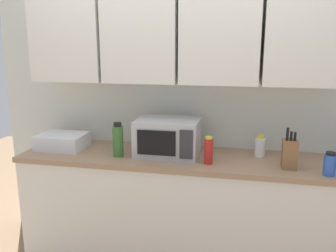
{
  "coord_description": "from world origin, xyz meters",
  "views": [
    {
      "loc": [
        0.48,
        -2.86,
        1.73
      ],
      "look_at": [
        -0.08,
        -0.25,
        1.12
      ],
      "focal_mm": 37.38,
      "sensor_mm": 36.0,
      "label": 1
    }
  ],
  "objects": [
    {
      "name": "wall_back_with_cabinets",
      "position": [
        -0.0,
        -0.07,
        1.58
      ],
      "size": [
        3.31,
        0.38,
        2.6
      ],
      "color": "silver",
      "rests_on": "ground_plane"
    },
    {
      "name": "knife_block",
      "position": [
        0.82,
        -0.42,
        1.0
      ],
      "size": [
        0.1,
        0.12,
        0.29
      ],
      "color": "brown",
      "rests_on": "counter_run"
    },
    {
      "name": "counter_run",
      "position": [
        0.0,
        -0.3,
        0.45
      ],
      "size": [
        2.44,
        0.63,
        0.9
      ],
      "color": "white",
      "rests_on": "ground_plane"
    },
    {
      "name": "microwave",
      "position": [
        -0.07,
        -0.29,
        1.04
      ],
      "size": [
        0.48,
        0.37,
        0.28
      ],
      "color": "#B7B7BC",
      "rests_on": "counter_run"
    },
    {
      "name": "bottle_green_oil",
      "position": [
        -0.43,
        -0.41,
        1.03
      ],
      "size": [
        0.08,
        0.08,
        0.27
      ],
      "color": "#386B2D",
      "rests_on": "counter_run"
    },
    {
      "name": "bottle_red_sauce",
      "position": [
        0.26,
        -0.44,
        1.0
      ],
      "size": [
        0.06,
        0.06,
        0.2
      ],
      "color": "red",
      "rests_on": "counter_run"
    },
    {
      "name": "dish_rack",
      "position": [
        -0.96,
        -0.3,
        0.96
      ],
      "size": [
        0.38,
        0.3,
        0.12
      ],
      "primitive_type": "cube",
      "color": "silver",
      "rests_on": "counter_run"
    },
    {
      "name": "bottle_blue_cleaner",
      "position": [
        1.06,
        -0.51,
        0.98
      ],
      "size": [
        0.08,
        0.08,
        0.16
      ],
      "color": "#2D56B7",
      "rests_on": "counter_run"
    },
    {
      "name": "bottle_white_jar",
      "position": [
        0.63,
        -0.19,
        0.98
      ],
      "size": [
        0.08,
        0.08,
        0.17
      ],
      "color": "white",
      "rests_on": "counter_run"
    }
  ]
}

